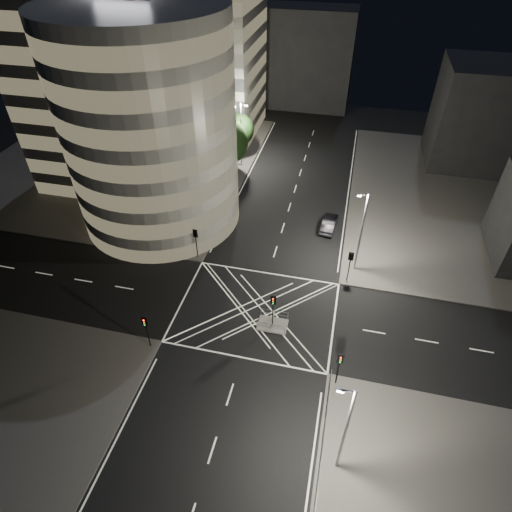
% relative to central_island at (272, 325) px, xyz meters
% --- Properties ---
extents(ground, '(120.00, 120.00, 0.00)m').
position_rel_central_island_xyz_m(ground, '(-2.00, 1.50, -0.07)').
color(ground, black).
rests_on(ground, ground).
extents(sidewalk_far_left, '(42.00, 42.00, 0.15)m').
position_rel_central_island_xyz_m(sidewalk_far_left, '(-31.00, 28.50, 0.00)').
color(sidewalk_far_left, '#504D4B').
rests_on(sidewalk_far_left, ground).
extents(sidewalk_far_right, '(42.00, 42.00, 0.15)m').
position_rel_central_island_xyz_m(sidewalk_far_right, '(27.00, 28.50, 0.00)').
color(sidewalk_far_right, '#504D4B').
rests_on(sidewalk_far_right, ground).
extents(central_island, '(3.00, 2.00, 0.15)m').
position_rel_central_island_xyz_m(central_island, '(0.00, 0.00, 0.00)').
color(central_island, slate).
rests_on(central_island, ground).
extents(office_tower_curved, '(30.00, 29.00, 27.20)m').
position_rel_central_island_xyz_m(office_tower_curved, '(-22.74, 20.24, 12.58)').
color(office_tower_curved, gray).
rests_on(office_tower_curved, sidewalk_far_left).
extents(office_block_rear, '(24.00, 16.00, 22.00)m').
position_rel_central_island_xyz_m(office_block_rear, '(-24.00, 43.50, 11.07)').
color(office_block_rear, gray).
rests_on(office_block_rear, sidewalk_far_left).
extents(building_right_far, '(14.00, 12.00, 15.00)m').
position_rel_central_island_xyz_m(building_right_far, '(24.00, 41.50, 7.58)').
color(building_right_far, black).
rests_on(building_right_far, sidewalk_far_right).
extents(building_far_end, '(18.00, 8.00, 18.00)m').
position_rel_central_island_xyz_m(building_far_end, '(-6.00, 59.50, 8.93)').
color(building_far_end, black).
rests_on(building_far_end, ground).
extents(tree_a, '(3.82, 3.82, 6.89)m').
position_rel_central_island_xyz_m(tree_a, '(-12.50, 10.50, 4.75)').
color(tree_a, black).
rests_on(tree_a, sidewalk_far_left).
extents(tree_b, '(4.53, 4.53, 7.23)m').
position_rel_central_island_xyz_m(tree_b, '(-12.50, 16.50, 4.69)').
color(tree_b, black).
rests_on(tree_b, sidewalk_far_left).
extents(tree_c, '(3.78, 3.78, 6.99)m').
position_rel_central_island_xyz_m(tree_c, '(-12.50, 22.50, 4.87)').
color(tree_c, black).
rests_on(tree_c, sidewalk_far_left).
extents(tree_d, '(5.64, 5.64, 8.49)m').
position_rel_central_island_xyz_m(tree_d, '(-12.50, 28.50, 5.31)').
color(tree_d, black).
rests_on(tree_d, sidewalk_far_left).
extents(tree_e, '(4.47, 4.47, 7.06)m').
position_rel_central_island_xyz_m(tree_e, '(-12.50, 34.50, 4.55)').
color(tree_e, black).
rests_on(tree_e, sidewalk_far_left).
extents(traffic_signal_fl, '(0.55, 0.22, 4.00)m').
position_rel_central_island_xyz_m(traffic_signal_fl, '(-10.80, 8.30, 2.84)').
color(traffic_signal_fl, black).
rests_on(traffic_signal_fl, sidewalk_far_left).
extents(traffic_signal_nl, '(0.55, 0.22, 4.00)m').
position_rel_central_island_xyz_m(traffic_signal_nl, '(-10.80, -5.30, 2.84)').
color(traffic_signal_nl, black).
rests_on(traffic_signal_nl, sidewalk_near_left).
extents(traffic_signal_fr, '(0.55, 0.22, 4.00)m').
position_rel_central_island_xyz_m(traffic_signal_fr, '(6.80, 8.30, 2.84)').
color(traffic_signal_fr, black).
rests_on(traffic_signal_fr, sidewalk_far_right).
extents(traffic_signal_nr, '(0.55, 0.22, 4.00)m').
position_rel_central_island_xyz_m(traffic_signal_nr, '(6.80, -5.30, 2.84)').
color(traffic_signal_nr, black).
rests_on(traffic_signal_nr, sidewalk_near_right).
extents(traffic_signal_island, '(0.55, 0.22, 4.00)m').
position_rel_central_island_xyz_m(traffic_signal_island, '(0.00, 0.00, 2.84)').
color(traffic_signal_island, black).
rests_on(traffic_signal_island, central_island).
extents(street_lamp_left_near, '(1.25, 0.25, 10.00)m').
position_rel_central_island_xyz_m(street_lamp_left_near, '(-11.44, 13.50, 5.47)').
color(street_lamp_left_near, slate).
rests_on(street_lamp_left_near, sidewalk_far_left).
extents(street_lamp_left_far, '(1.25, 0.25, 10.00)m').
position_rel_central_island_xyz_m(street_lamp_left_far, '(-11.44, 31.50, 5.47)').
color(street_lamp_left_far, slate).
rests_on(street_lamp_left_far, sidewalk_far_left).
extents(street_lamp_right_far, '(1.25, 0.25, 10.00)m').
position_rel_central_island_xyz_m(street_lamp_right_far, '(7.44, 10.50, 5.47)').
color(street_lamp_right_far, slate).
rests_on(street_lamp_right_far, sidewalk_far_right).
extents(street_lamp_right_near, '(1.25, 0.25, 10.00)m').
position_rel_central_island_xyz_m(street_lamp_right_near, '(7.44, -12.50, 5.47)').
color(street_lamp_right_near, slate).
rests_on(street_lamp_right_near, sidewalk_near_right).
extents(railing_near_right, '(0.06, 11.70, 1.10)m').
position_rel_central_island_xyz_m(railing_near_right, '(6.30, -10.65, 0.62)').
color(railing_near_right, slate).
rests_on(railing_near_right, sidewalk_near_right).
extents(railing_island_south, '(2.80, 0.06, 1.10)m').
position_rel_central_island_xyz_m(railing_island_south, '(0.00, -0.90, 0.62)').
color(railing_island_south, slate).
rests_on(railing_island_south, central_island).
extents(railing_island_north, '(2.80, 0.06, 1.10)m').
position_rel_central_island_xyz_m(railing_island_north, '(0.00, 0.90, 0.62)').
color(railing_island_north, slate).
rests_on(railing_island_north, central_island).
extents(sedan, '(2.14, 4.94, 1.58)m').
position_rel_central_island_xyz_m(sedan, '(3.82, 17.76, 0.72)').
color(sedan, black).
rests_on(sedan, ground).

